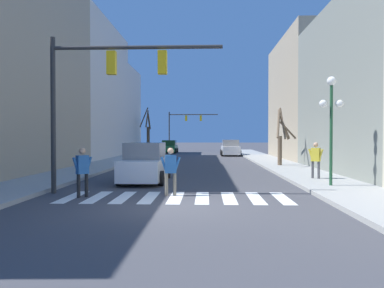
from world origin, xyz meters
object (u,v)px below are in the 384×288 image
object	(u,v)px
traffic_signal_near	(103,80)
car_parked_right_far	(169,147)
traffic_signal_far	(184,122)
street_tree_right_far	(281,138)
street_lamp_right_corner	(331,108)
pedestrian_on_right_sidewalk	(316,157)
street_tree_left_near	(148,132)
car_driving_toward_lane	(230,148)
car_parked_left_near	(145,164)
pedestrian_crossing_street	(171,167)
pedestrian_waiting_at_curb	(82,168)

from	to	relation	value
traffic_signal_near	car_parked_right_far	world-z (taller)	traffic_signal_near
traffic_signal_far	street_tree_right_far	size ratio (longest dim) A/B	1.90
street_lamp_right_corner	pedestrian_on_right_sidewalk	xyz separation A→B (m)	(0.11, 2.43, -2.06)
traffic_signal_far	street_tree_left_near	distance (m)	10.94
street_tree_left_near	car_driving_toward_lane	bearing A→B (deg)	-27.61
traffic_signal_far	pedestrian_on_right_sidewalk	size ratio (longest dim) A/B	4.44
street_lamp_right_corner	street_tree_left_near	distance (m)	33.16
car_parked_left_near	traffic_signal_far	bearing A→B (deg)	-179.18
street_lamp_right_corner	pedestrian_crossing_street	bearing A→B (deg)	-162.93
traffic_signal_near	pedestrian_on_right_sidewalk	size ratio (longest dim) A/B	3.76
traffic_signal_far	pedestrian_waiting_at_curb	world-z (taller)	traffic_signal_far
car_parked_left_near	pedestrian_crossing_street	xyz separation A→B (m)	(1.56, -4.06, 0.16)
car_parked_left_near	car_driving_toward_lane	bearing A→B (deg)	167.06
traffic_signal_near	car_parked_left_near	bearing A→B (deg)	75.56
street_lamp_right_corner	car_driving_toward_lane	world-z (taller)	street_lamp_right_corner
street_lamp_right_corner	car_parked_left_near	xyz separation A→B (m)	(-7.74, 2.16, -2.36)
car_parked_left_near	car_parked_right_far	bearing A→B (deg)	-176.40
car_driving_toward_lane	pedestrian_crossing_street	distance (m)	27.90
pedestrian_crossing_street	pedestrian_waiting_at_curb	world-z (taller)	pedestrian_waiting_at_curb
traffic_signal_far	street_tree_right_far	bearing A→B (deg)	-74.61
car_parked_left_near	pedestrian_on_right_sidewalk	bearing A→B (deg)	92.01
street_lamp_right_corner	pedestrian_waiting_at_curb	size ratio (longest dim) A/B	2.53
traffic_signal_near	car_parked_left_near	world-z (taller)	traffic_signal_near
car_driving_toward_lane	street_lamp_right_corner	bearing A→B (deg)	-174.83
traffic_signal_near	pedestrian_on_right_sidewalk	distance (m)	10.09
street_tree_right_far	pedestrian_on_right_sidewalk	bearing A→B (deg)	-90.11
car_parked_right_far	street_tree_left_near	bearing A→B (deg)	121.05
traffic_signal_far	car_parked_left_near	bearing A→B (deg)	-89.18
car_driving_toward_lane	street_tree_right_far	bearing A→B (deg)	-170.92
street_tree_right_far	street_tree_left_near	distance (m)	23.85
street_tree_left_near	pedestrian_waiting_at_curb	bearing A→B (deg)	-84.89
car_parked_left_near	street_tree_right_far	distance (m)	11.46
street_lamp_right_corner	car_parked_left_near	distance (m)	8.38
car_parked_right_far	traffic_signal_near	bearing A→B (deg)	-178.38
pedestrian_waiting_at_curb	pedestrian_on_right_sidewalk	size ratio (longest dim) A/B	1.02
street_tree_left_near	car_parked_left_near	bearing A→B (deg)	-81.30
traffic_signal_near	street_tree_left_near	size ratio (longest dim) A/B	1.13
street_tree_left_near	traffic_signal_near	bearing A→B (deg)	-83.91
street_tree_left_near	traffic_signal_far	bearing A→B (deg)	69.22
traffic_signal_far	car_parked_left_near	xyz separation A→B (m)	(0.55, -38.82, -3.41)
street_tree_right_far	pedestrian_crossing_street	bearing A→B (deg)	-117.12
traffic_signal_near	car_driving_toward_lane	distance (m)	28.16
car_driving_toward_lane	street_tree_left_near	size ratio (longest dim) A/B	0.79
street_lamp_right_corner	pedestrian_crossing_street	world-z (taller)	street_lamp_right_corner
traffic_signal_far	car_driving_toward_lane	world-z (taller)	traffic_signal_far
car_parked_right_far	street_tree_right_far	world-z (taller)	street_tree_right_far
pedestrian_on_right_sidewalk	street_tree_right_far	xyz separation A→B (m)	(0.02, 7.98, 0.87)
car_parked_left_near	pedestrian_crossing_street	bearing A→B (deg)	21.01
traffic_signal_far	street_lamp_right_corner	distance (m)	41.82
traffic_signal_near	pedestrian_waiting_at_curb	bearing A→B (deg)	-119.17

